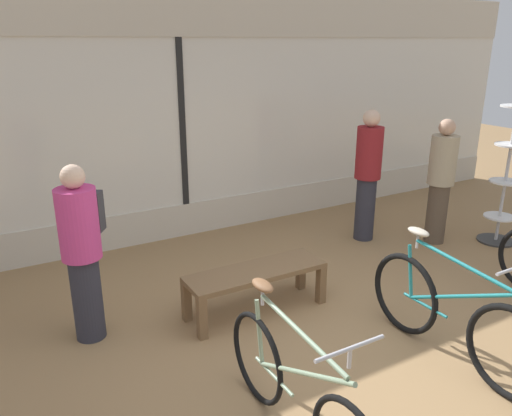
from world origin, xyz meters
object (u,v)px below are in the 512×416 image
object	(u,v)px
bicycle_right	(451,316)
customer_near_rack	(441,180)
bicycle_left	(296,393)
display_bench	(256,277)
customer_mid_floor	(82,248)
accessory_rack	(505,186)
customer_by_window	(368,173)

from	to	relation	value
bicycle_right	customer_near_rack	distance (m)	2.75
bicycle_left	display_bench	size ratio (longest dim) A/B	1.25
bicycle_left	bicycle_right	distance (m)	1.63
customer_mid_floor	display_bench	bearing A→B (deg)	-13.63
customer_near_rack	display_bench	bearing A→B (deg)	-172.49
customer_near_rack	bicycle_left	bearing A→B (deg)	-150.87
accessory_rack	customer_mid_floor	size ratio (longest dim) A/B	1.18
display_bench	customer_mid_floor	distance (m)	1.63
customer_by_window	bicycle_right	bearing A→B (deg)	-116.68
display_bench	bicycle_left	bearing A→B (deg)	-111.20
bicycle_right	customer_near_rack	bearing A→B (deg)	43.60
bicycle_left	customer_mid_floor	world-z (taller)	customer_mid_floor
bicycle_right	display_bench	size ratio (longest dim) A/B	1.29
bicycle_right	customer_by_window	xyz separation A→B (m)	(1.22, 2.43, 0.51)
bicycle_left	customer_near_rack	size ratio (longest dim) A/B	1.07
bicycle_left	accessory_rack	size ratio (longest dim) A/B	0.92
display_bench	customer_near_rack	distance (m)	3.03
bicycle_left	customer_mid_floor	xyz separation A→B (m)	(-0.89, 1.98, 0.47)
customer_mid_floor	bicycle_left	bearing A→B (deg)	-65.83
display_bench	customer_near_rack	xyz separation A→B (m)	(2.97, 0.39, 0.49)
display_bench	accessory_rack	bearing A→B (deg)	-0.35
bicycle_right	customer_near_rack	world-z (taller)	customer_near_rack
accessory_rack	display_bench	bearing A→B (deg)	179.65
customer_mid_floor	customer_by_window	bearing A→B (deg)	8.80
customer_near_rack	customer_mid_floor	xyz separation A→B (m)	(-4.48, -0.02, 0.01)
bicycle_right	bicycle_left	bearing A→B (deg)	-175.39
bicycle_right	accessory_rack	distance (m)	3.09
customer_mid_floor	bicycle_right	bearing A→B (deg)	-36.29
bicycle_left	customer_by_window	xyz separation A→B (m)	(2.85, 2.56, 0.52)
bicycle_right	customer_mid_floor	size ratio (longest dim) A/B	1.12
accessory_rack	display_bench	xyz separation A→B (m)	(-3.70, 0.02, -0.40)
customer_by_window	customer_mid_floor	xyz separation A→B (m)	(-3.74, -0.58, -0.05)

